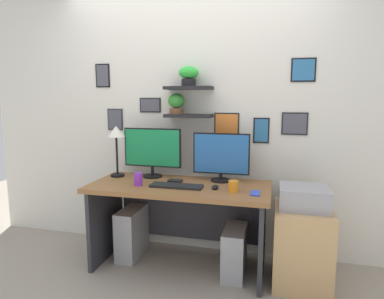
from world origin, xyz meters
name	(u,v)px	position (x,y,z in m)	size (l,w,h in m)	color
ground_plane	(180,266)	(0.00, 0.00, 0.00)	(8.00, 8.00, 0.00)	gray
back_wall_assembly	(192,112)	(0.00, 0.44, 1.36)	(4.40, 0.24, 2.70)	silver
desk	(181,206)	(0.00, 0.05, 0.54)	(1.54, 0.68, 0.75)	brown
monitor_left	(152,150)	(-0.32, 0.22, 1.00)	(0.55, 0.18, 0.46)	black
monitor_right	(221,156)	(0.32, 0.22, 0.97)	(0.51, 0.18, 0.43)	black
keyboard	(177,186)	(0.00, -0.08, 0.76)	(0.44, 0.14, 0.02)	black
computer_mouse	(215,187)	(0.32, -0.06, 0.77)	(0.06, 0.09, 0.03)	black
desk_lamp	(116,137)	(-0.66, 0.15, 1.13)	(0.17, 0.17, 0.48)	black
cell_phone	(255,193)	(0.65, -0.12, 0.76)	(0.07, 0.14, 0.01)	blue
coffee_mug	(233,186)	(0.48, -0.10, 0.80)	(0.08, 0.08, 0.09)	orange
scissors_tray	(175,181)	(-0.06, 0.06, 0.76)	(0.12, 0.08, 0.02)	black
water_cup	(138,179)	(-0.33, -0.11, 0.81)	(0.07, 0.07, 0.11)	purple
drawer_cabinet	(302,246)	(1.02, -0.01, 0.32)	(0.44, 0.50, 0.63)	tan
printer	(304,197)	(1.02, -0.01, 0.72)	(0.38, 0.34, 0.17)	#9E9EA3
computer_tower_left	(132,233)	(-0.49, 0.08, 0.23)	(0.18, 0.40, 0.46)	#99999E
computer_tower_right	(235,251)	(0.49, -0.02, 0.20)	(0.18, 0.40, 0.41)	#99999E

